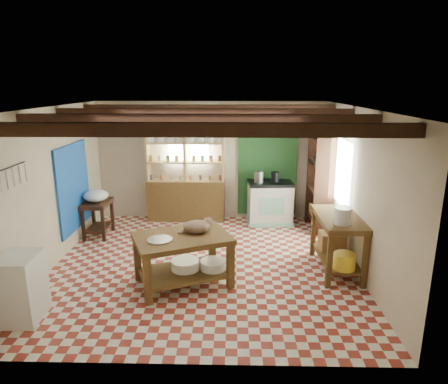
{
  "coord_description": "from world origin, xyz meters",
  "views": [
    {
      "loc": [
        0.5,
        -6.2,
        2.96
      ],
      "look_at": [
        0.34,
        0.3,
        1.19
      ],
      "focal_mm": 32.0,
      "sensor_mm": 36.0,
      "label": 1
    }
  ],
  "objects_px": {
    "stove": "(270,202)",
    "right_counter": "(337,244)",
    "prep_table": "(98,219)",
    "white_cabinet": "(21,288)",
    "work_table": "(183,260)",
    "cat": "(197,227)"
  },
  "relations": [
    {
      "from": "prep_table",
      "to": "right_counter",
      "type": "height_order",
      "value": "right_counter"
    },
    {
      "from": "prep_table",
      "to": "white_cabinet",
      "type": "xyz_separation_m",
      "value": [
        -0.02,
        -2.93,
        0.08
      ]
    },
    {
      "from": "prep_table",
      "to": "work_table",
      "type": "bearing_deg",
      "value": -45.72
    },
    {
      "from": "work_table",
      "to": "white_cabinet",
      "type": "height_order",
      "value": "white_cabinet"
    },
    {
      "from": "prep_table",
      "to": "right_counter",
      "type": "relative_size",
      "value": 0.55
    },
    {
      "from": "stove",
      "to": "white_cabinet",
      "type": "height_order",
      "value": "stove"
    },
    {
      "from": "stove",
      "to": "right_counter",
      "type": "xyz_separation_m",
      "value": [
        0.89,
        -2.31,
        0.0
      ]
    },
    {
      "from": "right_counter",
      "to": "work_table",
      "type": "bearing_deg",
      "value": -168.48
    },
    {
      "from": "right_counter",
      "to": "white_cabinet",
      "type": "bearing_deg",
      "value": -161.65
    },
    {
      "from": "right_counter",
      "to": "cat",
      "type": "height_order",
      "value": "cat"
    },
    {
      "from": "white_cabinet",
      "to": "cat",
      "type": "xyz_separation_m",
      "value": [
        2.17,
        1.13,
        0.44
      ]
    },
    {
      "from": "stove",
      "to": "prep_table",
      "type": "bearing_deg",
      "value": -170.23
    },
    {
      "from": "white_cabinet",
      "to": "cat",
      "type": "height_order",
      "value": "cat"
    },
    {
      "from": "right_counter",
      "to": "cat",
      "type": "bearing_deg",
      "value": -170.99
    },
    {
      "from": "work_table",
      "to": "prep_table",
      "type": "height_order",
      "value": "work_table"
    },
    {
      "from": "prep_table",
      "to": "right_counter",
      "type": "xyz_separation_m",
      "value": [
        4.38,
        -1.44,
        0.11
      ]
    },
    {
      "from": "stove",
      "to": "white_cabinet",
      "type": "relative_size",
      "value": 1.08
    },
    {
      "from": "work_table",
      "to": "stove",
      "type": "xyz_separation_m",
      "value": [
        1.55,
        2.83,
        0.07
      ]
    },
    {
      "from": "prep_table",
      "to": "white_cabinet",
      "type": "relative_size",
      "value": 0.82
    },
    {
      "from": "white_cabinet",
      "to": "right_counter",
      "type": "relative_size",
      "value": 0.67
    },
    {
      "from": "stove",
      "to": "right_counter",
      "type": "distance_m",
      "value": 2.48
    },
    {
      "from": "work_table",
      "to": "stove",
      "type": "bearing_deg",
      "value": 37.77
    }
  ]
}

